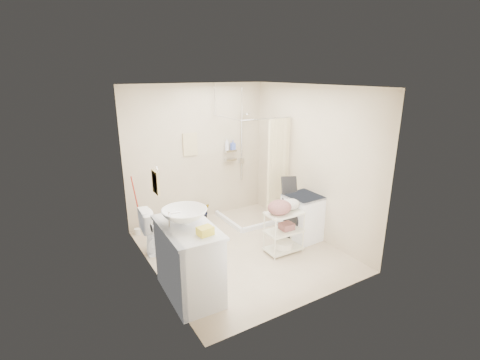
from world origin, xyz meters
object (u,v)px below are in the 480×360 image
(vanity, at_px, (189,261))
(toilet, at_px, (165,229))
(laundry_rack, at_px, (284,228))
(washing_machine, at_px, (303,217))

(vanity, relative_size, toilet, 1.45)
(vanity, xyz_separation_m, laundry_rack, (1.74, 0.27, -0.08))
(toilet, bearing_deg, vanity, 178.72)
(toilet, distance_m, washing_machine, 2.32)
(toilet, bearing_deg, laundry_rack, -117.36)
(vanity, bearing_deg, laundry_rack, 10.63)
(washing_machine, xyz_separation_m, laundry_rack, (-0.56, -0.20, 0.01))
(toilet, relative_size, laundry_rack, 0.93)
(vanity, height_order, laundry_rack, vanity)
(washing_machine, bearing_deg, laundry_rack, -163.14)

